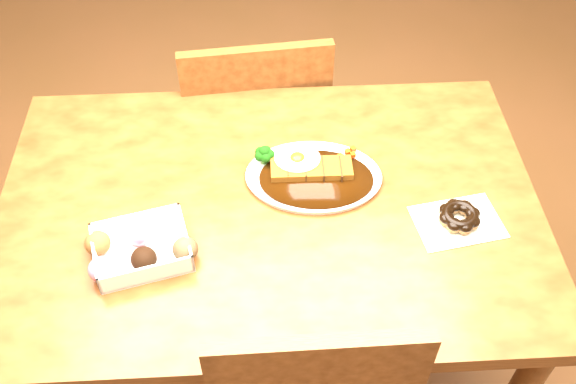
{
  "coord_description": "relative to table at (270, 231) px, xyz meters",
  "views": [
    {
      "loc": [
        -0.01,
        -0.93,
        1.82
      ],
      "look_at": [
        0.04,
        -0.02,
        0.81
      ],
      "focal_mm": 40.0,
      "sensor_mm": 36.0,
      "label": 1
    }
  ],
  "objects": [
    {
      "name": "pon_de_ring",
      "position": [
        0.4,
        -0.08,
        0.12
      ],
      "size": [
        0.2,
        0.16,
        0.04
      ],
      "rotation": [
        0.0,
        0.0,
        0.17
      ],
      "color": "silver",
      "rests_on": "table"
    },
    {
      "name": "table",
      "position": [
        0.0,
        0.0,
        0.0
      ],
      "size": [
        1.2,
        0.8,
        0.75
      ],
      "color": "#4C250F",
      "rests_on": "ground"
    },
    {
      "name": "chair_far",
      "position": [
        -0.03,
        0.54,
        -0.17
      ],
      "size": [
        0.46,
        0.46,
        0.87
      ],
      "rotation": [
        0.0,
        0.0,
        3.24
      ],
      "color": "#4C250F",
      "rests_on": "ground"
    },
    {
      "name": "donut_box",
      "position": [
        -0.27,
        -0.13,
        0.13
      ],
      "size": [
        0.23,
        0.19,
        0.05
      ],
      "rotation": [
        0.0,
        0.0,
        0.25
      ],
      "color": "white",
      "rests_on": "table"
    },
    {
      "name": "katsu_curry_plate",
      "position": [
        0.1,
        0.07,
        0.11
      ],
      "size": [
        0.32,
        0.24,
        0.06
      ],
      "rotation": [
        0.0,
        0.0,
        -0.08
      ],
      "color": "white",
      "rests_on": "table"
    },
    {
      "name": "ground",
      "position": [
        0.0,
        0.0,
        -0.65
      ],
      "size": [
        6.0,
        6.0,
        0.0
      ],
      "primitive_type": "plane",
      "color": "brown",
      "rests_on": "ground"
    }
  ]
}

